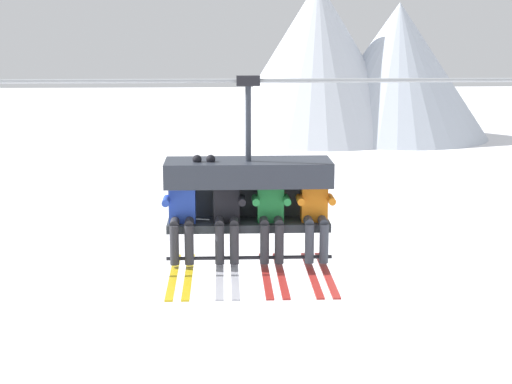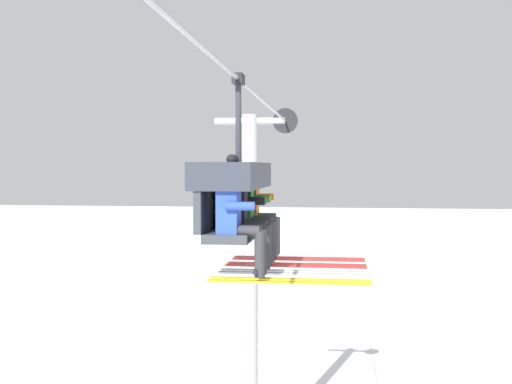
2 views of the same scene
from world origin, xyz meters
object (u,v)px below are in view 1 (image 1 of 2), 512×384
at_px(skier_blue, 182,210).
at_px(skier_black, 226,209).
at_px(chairlift_chair, 248,184).
at_px(skier_green, 271,210).
at_px(skier_orange, 315,210).

xyz_separation_m(skier_blue, skier_black, (0.53, 0.00, 0.00)).
bearing_deg(chairlift_chair, skier_blue, -165.12).
distance_m(skier_green, skier_orange, 0.54).
bearing_deg(chairlift_chair, skier_black, -141.90).
relative_size(skier_black, skier_orange, 1.00).
distance_m(skier_blue, skier_orange, 1.62).
relative_size(chairlift_chair, skier_orange, 1.29).
relative_size(skier_blue, skier_orange, 1.00).
bearing_deg(skier_orange, skier_green, 180.00).
height_order(chairlift_chair, skier_black, chairlift_chair).
bearing_deg(skier_blue, chairlift_chair, 14.88).
xyz_separation_m(chairlift_chair, skier_green, (0.27, -0.22, -0.29)).
bearing_deg(skier_blue, skier_orange, -0.24).
xyz_separation_m(chairlift_chair, skier_blue, (-0.81, -0.21, -0.27)).
xyz_separation_m(chairlift_chair, skier_orange, (0.81, -0.22, -0.29)).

